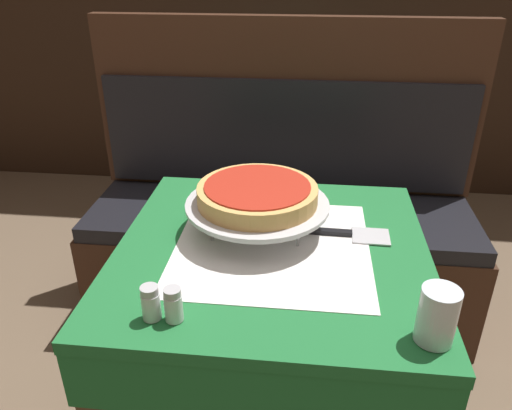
% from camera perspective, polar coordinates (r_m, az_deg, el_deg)
% --- Properties ---
extents(dining_table_front, '(0.75, 0.75, 0.78)m').
position_cam_1_polar(dining_table_front, '(1.28, 1.80, -8.83)').
color(dining_table_front, '#1E6B33').
rests_on(dining_table_front, ground_plane).
extents(dining_table_rear, '(0.68, 0.68, 0.77)m').
position_cam_1_polar(dining_table_rear, '(2.77, 4.21, 11.51)').
color(dining_table_rear, '#1E6B33').
rests_on(dining_table_rear, ground_plane).
extents(booth_bench, '(1.55, 0.51, 1.20)m').
position_cam_1_polar(booth_bench, '(2.09, 2.79, -3.57)').
color(booth_bench, '#3D2316').
rests_on(booth_bench, ground_plane).
extents(pizza_pan_stand, '(0.36, 0.36, 0.08)m').
position_cam_1_polar(pizza_pan_stand, '(1.25, 0.15, -0.09)').
color(pizza_pan_stand, '#ADADB2').
rests_on(pizza_pan_stand, dining_table_front).
extents(deep_dish_pizza, '(0.30, 0.30, 0.05)m').
position_cam_1_polar(deep_dish_pizza, '(1.23, 0.15, 1.29)').
color(deep_dish_pizza, tan).
rests_on(deep_dish_pizza, pizza_pan_stand).
extents(pizza_server, '(0.25, 0.08, 0.01)m').
position_cam_1_polar(pizza_server, '(1.28, 9.77, -3.21)').
color(pizza_server, '#BCBCC1').
rests_on(pizza_server, dining_table_front).
extents(water_glass_near, '(0.07, 0.07, 0.11)m').
position_cam_1_polar(water_glass_near, '(0.98, 20.01, -11.79)').
color(water_glass_near, silver).
rests_on(water_glass_near, dining_table_front).
extents(salt_shaker, '(0.04, 0.04, 0.07)m').
position_cam_1_polar(salt_shaker, '(1.00, -11.94, -10.88)').
color(salt_shaker, silver).
rests_on(salt_shaker, dining_table_front).
extents(pepper_shaker, '(0.04, 0.04, 0.07)m').
position_cam_1_polar(pepper_shaker, '(0.99, -9.42, -11.17)').
color(pepper_shaker, silver).
rests_on(pepper_shaker, dining_table_front).
extents(condiment_caddy, '(0.14, 0.14, 0.15)m').
position_cam_1_polar(condiment_caddy, '(2.69, 5.32, 14.02)').
color(condiment_caddy, black).
rests_on(condiment_caddy, dining_table_rear).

